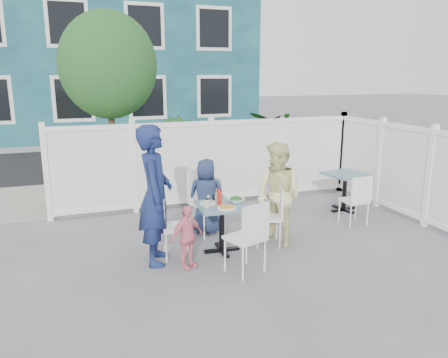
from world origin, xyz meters
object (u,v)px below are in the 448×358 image
object	(u,v)px
chair_right	(273,212)
toddler	(187,237)
chair_left	(171,221)
spare_table	(345,182)
boy	(206,196)
chair_near	(249,233)
man	(155,195)
chair_back	(204,196)
main_table	(222,215)
utility_cabinet	(64,164)
woman	(278,195)

from	to	relation	value
chair_right	toddler	xyz separation A→B (m)	(-1.38, -0.34, -0.08)
toddler	chair_left	bearing A→B (deg)	83.37
spare_table	boy	xyz separation A→B (m)	(-2.72, -0.23, 0.05)
chair_near	boy	distance (m)	1.59
chair_right	man	size ratio (longest dim) A/B	0.47
chair_left	chair_right	bearing A→B (deg)	95.87
spare_table	chair_near	world-z (taller)	chair_near
chair_left	chair_back	bearing A→B (deg)	145.58
chair_near	boy	world-z (taller)	boy
main_table	chair_right	distance (m)	0.79
utility_cabinet	chair_near	size ratio (longest dim) A/B	1.43
chair_near	chair_left	bearing A→B (deg)	113.96
toddler	woman	bearing A→B (deg)	-9.83
utility_cabinet	chair_near	distance (m)	5.09
man	boy	world-z (taller)	man
chair_left	man	bearing A→B (deg)	-61.98
utility_cabinet	chair_right	size ratio (longest dim) A/B	1.55
utility_cabinet	main_table	size ratio (longest dim) A/B	1.94
spare_table	boy	distance (m)	2.73
chair_right	chair_back	xyz separation A→B (m)	(-0.78, 0.84, 0.09)
toddler	main_table	bearing A→B (deg)	7.58
man	main_table	bearing A→B (deg)	-73.14
chair_back	woman	bearing A→B (deg)	117.64
utility_cabinet	chair_right	world-z (taller)	utility_cabinet
spare_table	man	distance (m)	3.84
main_table	man	distance (m)	1.00
woman	boy	distance (m)	1.17
main_table	chair_left	distance (m)	0.71
main_table	chair_near	bearing A→B (deg)	-84.36
woman	boy	bearing A→B (deg)	-156.92
utility_cabinet	main_table	distance (m)	4.35
main_table	toddler	distance (m)	0.70
chair_left	chair_back	size ratio (longest dim) A/B	0.87
spare_table	woman	bearing A→B (deg)	-150.89
chair_near	toddler	distance (m)	0.82
main_table	chair_back	xyz separation A→B (m)	(0.01, 0.84, 0.06)
spare_table	chair_right	bearing A→B (deg)	-152.05
boy	toddler	world-z (taller)	boy
main_table	boy	bearing A→B (deg)	87.60
utility_cabinet	chair_near	bearing A→B (deg)	-74.06
chair_near	main_table	bearing A→B (deg)	76.71
chair_back	spare_table	bearing A→B (deg)	167.18
spare_table	toddler	distance (m)	3.62
man	toddler	distance (m)	0.68
spare_table	man	bearing A→B (deg)	-163.93
utility_cabinet	chair_back	xyz separation A→B (m)	(2.04, -3.01, -0.08)
chair_right	man	xyz separation A→B (m)	(-1.71, -0.02, 0.42)
chair_left	chair_near	bearing A→B (deg)	51.07
utility_cabinet	toddler	bearing A→B (deg)	-79.59
utility_cabinet	woman	world-z (taller)	woman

